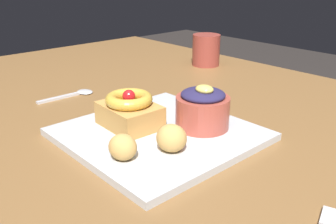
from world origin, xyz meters
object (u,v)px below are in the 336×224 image
(berry_ramekin, at_px, (203,108))
(fritter_middle, at_px, (172,138))
(cake_slice, at_px, (129,111))
(fritter_front, at_px, (123,147))
(front_plate, at_px, (159,134))
(spoon, at_px, (74,94))
(coffee_mug, at_px, (206,50))

(berry_ramekin, bearing_deg, fritter_middle, -73.19)
(cake_slice, xyz_separation_m, fritter_front, (0.09, -0.08, -0.01))
(front_plate, xyz_separation_m, fritter_front, (0.04, -0.10, 0.02))
(cake_slice, relative_size, fritter_front, 2.44)
(spoon, bearing_deg, fritter_front, -106.28)
(fritter_middle, xyz_separation_m, coffee_mug, (-0.34, 0.45, 0.01))
(cake_slice, relative_size, spoon, 0.81)
(cake_slice, distance_m, coffee_mug, 0.49)
(front_plate, height_order, coffee_mug, coffee_mug)
(spoon, relative_size, coffee_mug, 1.46)
(fritter_front, relative_size, spoon, 0.33)
(cake_slice, bearing_deg, fritter_front, -41.35)
(cake_slice, height_order, coffee_mug, coffee_mug)
(berry_ramekin, height_order, fritter_front, berry_ramekin)
(cake_slice, height_order, spoon, cake_slice)
(front_plate, distance_m, cake_slice, 0.06)
(fritter_middle, bearing_deg, berry_ramekin, 106.81)
(fritter_front, distance_m, fritter_middle, 0.07)
(fritter_front, bearing_deg, fritter_middle, 68.19)
(berry_ramekin, relative_size, coffee_mug, 1.03)
(berry_ramekin, xyz_separation_m, fritter_middle, (0.03, -0.10, -0.01))
(cake_slice, height_order, fritter_middle, cake_slice)
(cake_slice, relative_size, coffee_mug, 1.19)
(cake_slice, distance_m, spoon, 0.24)
(cake_slice, bearing_deg, berry_ramekin, 45.95)
(cake_slice, distance_m, berry_ramekin, 0.12)
(fritter_front, bearing_deg, cake_slice, 138.65)
(berry_ramekin, height_order, coffee_mug, berry_ramekin)
(berry_ramekin, height_order, fritter_middle, berry_ramekin)
(front_plate, relative_size, coffee_mug, 3.24)
(fritter_middle, height_order, coffee_mug, coffee_mug)
(fritter_front, height_order, coffee_mug, coffee_mug)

